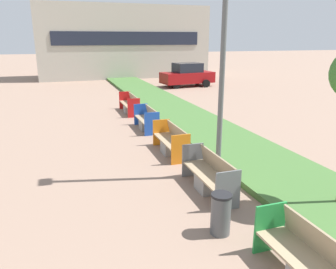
# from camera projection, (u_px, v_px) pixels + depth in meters

# --- Properties ---
(planter_grass_strip) EXTENTS (2.80, 120.00, 0.18)m
(planter_grass_strip) POSITION_uv_depth(u_px,v_px,m) (211.00, 132.00, 13.24)
(planter_grass_strip) COLOR #426B33
(planter_grass_strip) RESTS_ON ground
(building_backdrop) EXTENTS (16.27, 5.11, 6.77)m
(building_backdrop) POSITION_uv_depth(u_px,v_px,m) (124.00, 42.00, 32.52)
(building_backdrop) COLOR #B2AD9E
(building_backdrop) RESTS_ON ground
(bench_grey_frame) EXTENTS (0.65, 2.09, 0.94)m
(bench_grey_frame) POSITION_uv_depth(u_px,v_px,m) (209.00, 177.00, 8.26)
(bench_grey_frame) COLOR gray
(bench_grey_frame) RESTS_ON ground
(bench_orange_frame) EXTENTS (0.65, 2.06, 0.94)m
(bench_orange_frame) POSITION_uv_depth(u_px,v_px,m) (171.00, 143.00, 10.96)
(bench_orange_frame) COLOR gray
(bench_orange_frame) RESTS_ON ground
(bench_blue_frame) EXTENTS (0.65, 1.89, 0.94)m
(bench_blue_frame) POSITION_uv_depth(u_px,v_px,m) (147.00, 121.00, 13.85)
(bench_blue_frame) COLOR gray
(bench_blue_frame) RESTS_ON ground
(bench_red_frame) EXTENTS (0.65, 2.31, 0.94)m
(bench_red_frame) POSITION_uv_depth(u_px,v_px,m) (130.00, 106.00, 17.01)
(bench_red_frame) COLOR gray
(bench_red_frame) RESTS_ON ground
(litter_bin) EXTENTS (0.41, 0.41, 0.85)m
(litter_bin) POSITION_uv_depth(u_px,v_px,m) (221.00, 214.00, 6.41)
(litter_bin) COLOR #4C4F51
(litter_bin) RESTS_ON ground
(street_lamp_post) EXTENTS (0.24, 0.44, 7.27)m
(street_lamp_post) POSITION_uv_depth(u_px,v_px,m) (224.00, 26.00, 8.09)
(street_lamp_post) COLOR #56595B
(street_lamp_post) RESTS_ON ground
(parked_car_distant) EXTENTS (4.38, 2.24, 1.86)m
(parked_car_distant) POSITION_uv_depth(u_px,v_px,m) (187.00, 75.00, 26.18)
(parked_car_distant) COLOR maroon
(parked_car_distant) RESTS_ON ground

